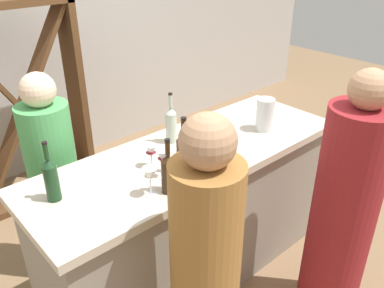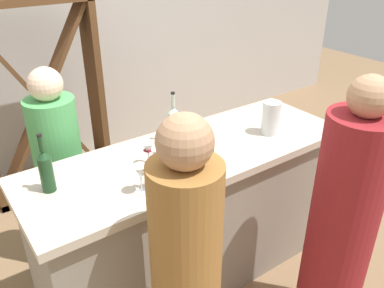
% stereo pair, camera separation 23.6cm
% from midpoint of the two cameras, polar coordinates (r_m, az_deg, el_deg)
% --- Properties ---
extents(ground_plane, '(12.00, 12.00, 0.00)m').
position_cam_midpoint_polar(ground_plane, '(3.04, 2.33, -17.71)').
color(ground_plane, '#846647').
extents(back_wall, '(8.00, 0.10, 2.80)m').
position_cam_midpoint_polar(back_wall, '(4.16, -16.80, 16.03)').
color(back_wall, '#BCB7B2').
rests_on(back_wall, ground).
extents(bar_counter, '(2.07, 0.72, 0.99)m').
position_cam_midpoint_polar(bar_counter, '(2.71, 2.53, -10.27)').
color(bar_counter, gray).
rests_on(bar_counter, ground).
extents(wine_rack, '(1.06, 0.28, 1.74)m').
position_cam_midpoint_polar(wine_rack, '(3.68, -18.85, 5.56)').
color(wine_rack, brown).
rests_on(wine_rack, ground).
extents(wine_bottle_leftmost_olive_green, '(0.07, 0.07, 0.32)m').
position_cam_midpoint_polar(wine_bottle_leftmost_olive_green, '(2.11, -17.02, -3.61)').
color(wine_bottle_leftmost_olive_green, '#193D1E').
rests_on(wine_bottle_leftmost_olive_green, bar_counter).
extents(wine_bottle_second_left_amber_brown, '(0.07, 0.07, 0.30)m').
position_cam_midpoint_polar(wine_bottle_second_left_amber_brown, '(2.02, -1.34, -3.90)').
color(wine_bottle_second_left_amber_brown, '#331E0F').
rests_on(wine_bottle_second_left_amber_brown, bar_counter).
extents(wine_bottle_center_amber_brown, '(0.08, 0.08, 0.33)m').
position_cam_midpoint_polar(wine_bottle_center_amber_brown, '(2.16, 1.27, -1.21)').
color(wine_bottle_center_amber_brown, '#331E0F').
rests_on(wine_bottle_center_amber_brown, bar_counter).
extents(wine_bottle_second_right_amber_brown, '(0.07, 0.07, 0.28)m').
position_cam_midpoint_polar(wine_bottle_second_right_amber_brown, '(2.18, 5.35, -1.79)').
color(wine_bottle_second_right_amber_brown, '#331E0F').
rests_on(wine_bottle_second_right_amber_brown, bar_counter).
extents(wine_bottle_rightmost_clear_pale, '(0.07, 0.07, 0.33)m').
position_cam_midpoint_polar(wine_bottle_rightmost_clear_pale, '(2.50, 0.06, 2.92)').
color(wine_bottle_rightmost_clear_pale, '#B7C6B2').
rests_on(wine_bottle_rightmost_clear_pale, bar_counter).
extents(wine_glass_near_left, '(0.08, 0.08, 0.16)m').
position_cam_midpoint_polar(wine_glass_near_left, '(2.01, -3.99, -4.13)').
color(wine_glass_near_left, white).
rests_on(wine_glass_near_left, bar_counter).
extents(wine_glass_near_center, '(0.06, 0.06, 0.16)m').
position_cam_midpoint_polar(wine_glass_near_center, '(2.15, -1.87, -1.94)').
color(wine_glass_near_center, white).
rests_on(wine_glass_near_center, bar_counter).
extents(wine_glass_near_right, '(0.07, 0.07, 0.13)m').
position_cam_midpoint_polar(wine_glass_near_right, '(2.26, -3.28, -0.90)').
color(wine_glass_near_right, white).
rests_on(wine_glass_near_right, bar_counter).
extents(water_pitcher, '(0.12, 0.12, 0.22)m').
position_cam_midpoint_polar(water_pitcher, '(2.68, 13.62, 3.56)').
color(water_pitcher, silver).
rests_on(water_pitcher, bar_counter).
extents(person_left_guest, '(0.40, 0.40, 1.58)m').
position_cam_midpoint_polar(person_left_guest, '(1.96, 2.80, -18.91)').
color(person_left_guest, '#9E6B33').
rests_on(person_left_guest, ground).
extents(person_center_guest, '(0.43, 0.43, 1.60)m').
position_cam_midpoint_polar(person_center_guest, '(2.46, 23.15, -10.52)').
color(person_center_guest, maroon).
rests_on(person_center_guest, ground).
extents(person_server_behind, '(0.38, 0.38, 1.47)m').
position_cam_midpoint_polar(person_server_behind, '(2.84, -15.67, -4.93)').
color(person_server_behind, '#4CA559').
rests_on(person_server_behind, ground).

